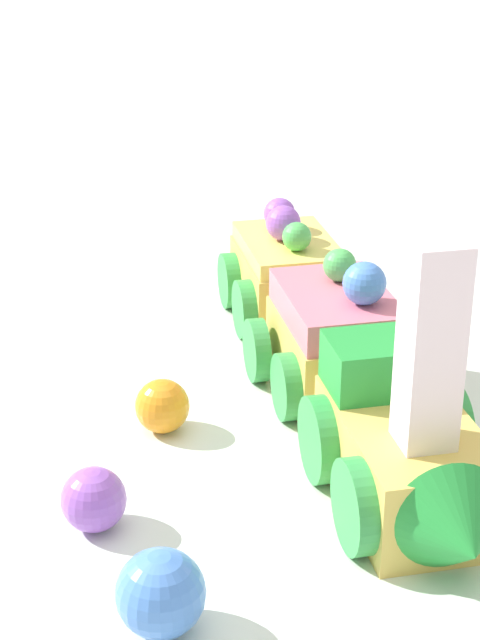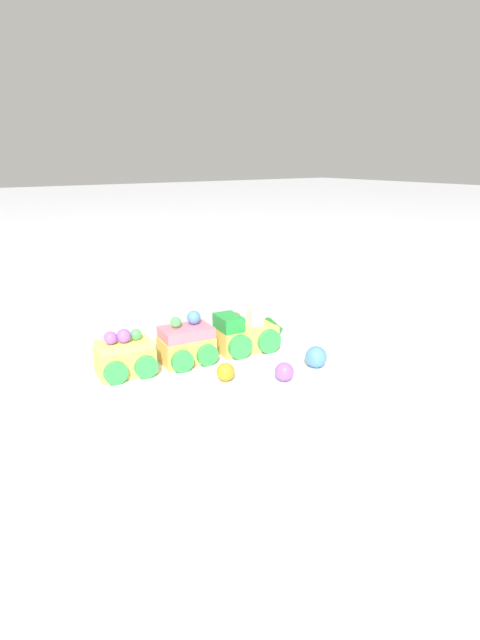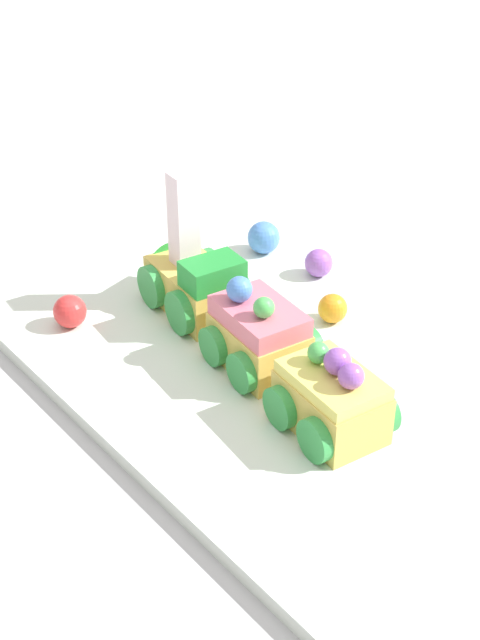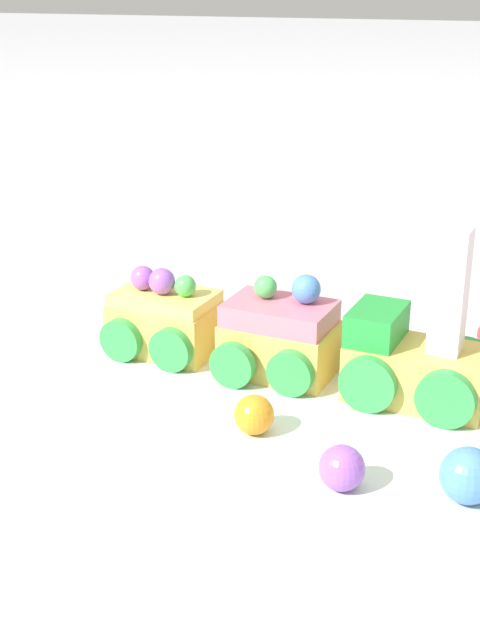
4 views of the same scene
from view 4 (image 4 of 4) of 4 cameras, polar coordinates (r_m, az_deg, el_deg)
ground_plane at (r=0.61m, az=3.18°, el=-5.81°), size 10.00×10.00×0.00m
display_board at (r=0.61m, az=3.19°, el=-5.31°), size 0.79×0.35×0.01m
cake_train_locomotive at (r=0.60m, az=12.07°, el=-2.67°), size 0.12×0.08×0.12m
cake_car_strawberry at (r=0.63m, az=2.57°, el=-1.17°), size 0.08×0.08×0.07m
cake_car_lemon at (r=0.67m, az=-4.82°, el=-0.04°), size 0.08×0.08×0.07m
gumball_blue at (r=0.50m, az=14.40°, el=-9.63°), size 0.03×0.03×0.03m
gumball_orange at (r=0.55m, az=0.91°, el=-6.09°), size 0.03×0.03×0.03m
gumball_purple at (r=0.50m, az=6.54°, el=-9.39°), size 0.03×0.03×0.03m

